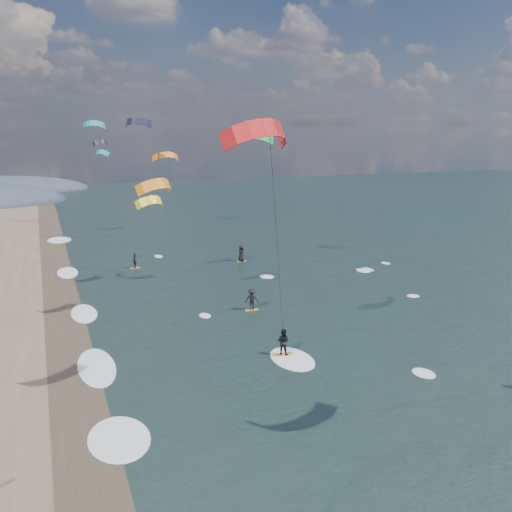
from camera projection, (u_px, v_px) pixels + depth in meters
name	position (u px, v px, depth m)	size (l,w,h in m)	color
ground	(371.00, 461.00, 25.70)	(260.00, 260.00, 0.00)	black
wet_sand_strip	(78.00, 407.00, 30.64)	(3.00, 240.00, 0.00)	#382D23
kitesurfer_near_b	(276.00, 211.00, 30.46)	(7.19, 8.79, 15.59)	orange
far_kitesurfers	(230.00, 275.00, 53.97)	(12.61, 18.20, 1.81)	orange
bg_kite_field	(141.00, 145.00, 70.83)	(13.37, 67.60, 8.33)	teal
shoreline_surf	(93.00, 369.00, 35.38)	(2.40, 79.40, 0.11)	white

